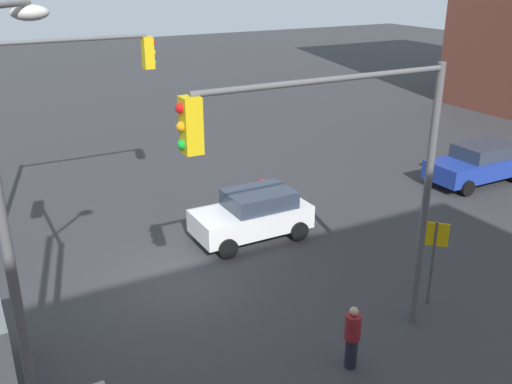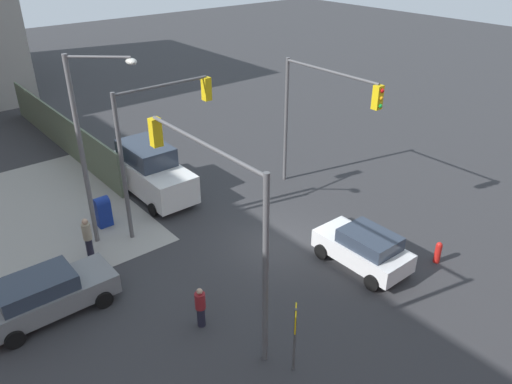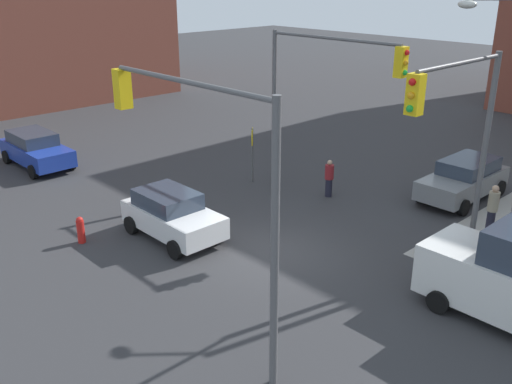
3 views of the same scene
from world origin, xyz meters
The scene contains 14 objects.
ground_plane centered at (0.00, 0.00, 0.00)m, with size 120.00×120.00×0.00m, color #333335.
construction_fence centered at (16.16, 3.20, 1.20)m, with size 16.33×0.12×2.40m, color #607056.
traffic_signal_nw_corner centered at (-2.12, 4.50, 4.67)m, with size 6.17×0.36×6.50m.
traffic_signal_se_corner centered at (2.27, -4.50, 4.65)m, with size 5.82×0.36×6.50m.
traffic_signal_ne_corner centered at (4.50, 2.77, 4.58)m, with size 0.36×4.62×6.50m.
street_lamp_corner centered at (4.96, 5.52, 4.70)m, with size 1.97×2.08×8.00m.
warning_sign_two_way centered at (-5.40, 4.11, 1.64)m, with size 0.48×0.48×2.40m.
mailbox_blue centered at (6.20, 5.00, 0.76)m, with size 0.56×0.64×1.43m.
fire_hydrant centered at (-5.00, -4.20, 0.49)m, with size 0.26×0.26×0.94m.
sedan_gray centered at (1.87, 8.97, 0.84)m, with size 2.02×4.46×1.62m.
sedan_white centered at (-3.24, -1.68, 0.84)m, with size 3.82×2.02×1.62m.
van_white_delivery centered at (7.47, 1.80, 1.28)m, with size 5.40×2.32×2.62m.
pedestrian_crossing centered at (4.20, 6.50, 0.96)m, with size 0.36×0.36×1.83m.
pedestrian_waiting centered at (-2.00, 5.20, 0.80)m, with size 0.36×0.36×1.56m.
Camera 2 is at (-13.15, 11.94, 12.01)m, focal length 35.00 mm.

